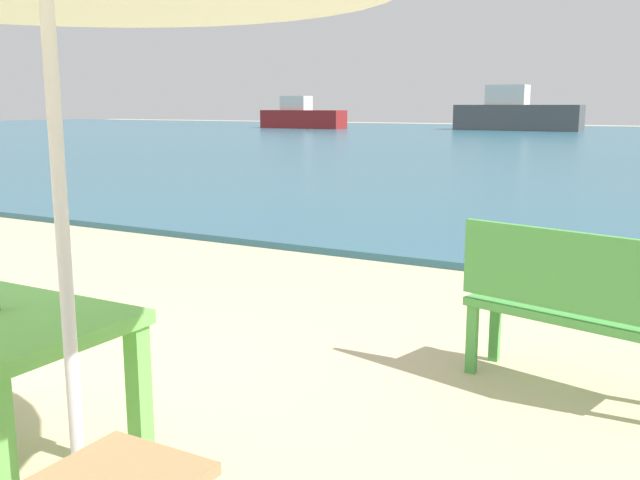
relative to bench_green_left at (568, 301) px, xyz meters
name	(u,v)px	position (x,y,z in m)	size (l,w,h in m)	color
bench_green_left	(568,301)	(0.00, 0.00, 0.00)	(1.25, 0.63, 0.95)	#4C9E47
boat_ferry	(302,117)	(-23.93, 37.22, 0.30)	(5.83, 1.59, 2.12)	maroon
boat_sailboat	(516,114)	(-10.50, 40.32, 0.52)	(7.54, 2.06, 2.74)	#4C4C4C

